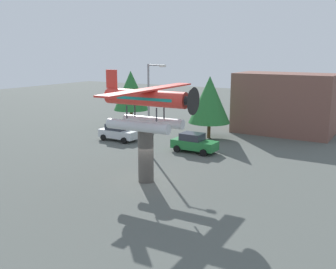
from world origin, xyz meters
TOP-DOWN VIEW (x-y plane):
  - ground_plane at (0.00, 0.00)m, footprint 140.00×140.00m
  - display_pedestal at (0.00, 0.00)m, footprint 1.10×1.10m
  - floatplane_monument at (0.13, 0.01)m, footprint 6.95×10.44m
  - car_near_silver at (-9.88, 9.23)m, footprint 4.20×2.02m
  - car_mid_green at (-0.93, 9.09)m, footprint 4.20×2.02m
  - streetlight_primary at (-4.07, 6.66)m, footprint 1.84×0.28m
  - storefront_building at (3.72, 22.00)m, footprint 10.63×5.86m
  - tree_west at (-12.92, 15.59)m, footprint 4.20×4.20m
  - tree_east at (-2.39, 15.32)m, footprint 4.44×4.44m

SIDE VIEW (x-z plane):
  - ground_plane at x=0.00m, z-range 0.00..0.00m
  - car_near_silver at x=-9.88m, z-range 0.00..1.76m
  - car_mid_green at x=-0.93m, z-range 0.00..1.76m
  - display_pedestal at x=0.00m, z-range 0.00..3.83m
  - storefront_building at x=3.72m, z-range 0.00..6.74m
  - tree_east at x=-2.39m, z-range 0.82..7.42m
  - tree_west at x=-12.92m, z-range 1.08..7.94m
  - streetlight_primary at x=-4.07m, z-range 0.64..8.67m
  - floatplane_monument at x=0.13m, z-range 3.50..7.50m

